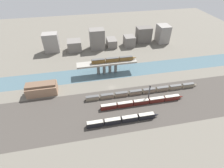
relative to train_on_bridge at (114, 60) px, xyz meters
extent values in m
plane|color=#666056|center=(-6.18, -21.72, -12.78)|extent=(400.00, 400.00, 0.00)
cube|color=#423D38|center=(-6.18, -45.72, -12.77)|extent=(280.00, 42.00, 0.01)
cube|color=#47606B|center=(-6.18, 0.00, -12.78)|extent=(320.00, 20.83, 0.01)
cube|color=gray|center=(-6.18, 0.00, -2.61)|extent=(52.26, 8.45, 1.61)
cylinder|color=slate|center=(-13.99, 0.00, -8.10)|extent=(2.58, 2.58, 9.36)
cylinder|color=slate|center=(-8.78, 0.00, -8.10)|extent=(2.58, 2.58, 9.36)
cylinder|color=slate|center=(-3.57, 0.00, -8.10)|extent=(2.58, 2.58, 9.36)
cylinder|color=slate|center=(1.63, 0.00, -8.10)|extent=(2.58, 2.58, 9.36)
cube|color=brown|center=(-13.58, 0.00, -0.16)|extent=(11.60, 2.82, 3.30)
cube|color=#4C4C4C|center=(-13.58, 0.00, 1.70)|extent=(11.13, 2.60, 0.40)
cube|color=brown|center=(-1.36, 0.00, -0.16)|extent=(11.60, 2.82, 3.30)
cube|color=#4C4C4C|center=(-1.36, 0.00, 1.70)|extent=(11.13, 2.60, 0.40)
cube|color=brown|center=(10.85, 0.00, -0.16)|extent=(11.60, 2.82, 3.30)
cube|color=#4C4C4C|center=(10.85, 0.00, 1.70)|extent=(11.13, 2.60, 0.40)
cone|color=brown|center=(18.68, 0.00, -0.32)|extent=(4.06, 2.54, 2.54)
cube|color=black|center=(-24.02, -57.73, -10.96)|extent=(10.50, 2.87, 3.63)
cube|color=#B7B2A3|center=(-24.02, -57.73, -8.95)|extent=(10.08, 2.64, 0.40)
cube|color=black|center=(-12.74, -57.73, -10.96)|extent=(10.50, 2.87, 3.63)
cube|color=#B7B2A3|center=(-12.74, -57.73, -8.95)|extent=(10.08, 2.64, 0.40)
cube|color=black|center=(-1.46, -57.73, -10.96)|extent=(10.50, 2.87, 3.63)
cube|color=#B7B2A3|center=(-1.46, -57.73, -8.95)|extent=(10.08, 2.64, 0.40)
cube|color=black|center=(9.81, -57.73, -10.96)|extent=(10.50, 2.87, 3.63)
cube|color=#B7B2A3|center=(9.81, -57.73, -8.95)|extent=(10.08, 2.64, 0.40)
cone|color=black|center=(16.90, -57.73, -11.14)|extent=(3.67, 2.58, 2.58)
cube|color=#5B1E19|center=(-12.87, -44.40, -11.07)|extent=(11.25, 2.62, 3.43)
cube|color=#B7B2A3|center=(-12.87, -44.40, -9.15)|extent=(10.80, 2.41, 0.40)
cube|color=#5B1E19|center=(-1.02, -44.40, -11.07)|extent=(11.25, 2.62, 3.43)
cube|color=#B7B2A3|center=(-1.02, -44.40, -9.15)|extent=(10.80, 2.41, 0.40)
cube|color=#5B1E19|center=(10.83, -44.40, -11.07)|extent=(11.25, 2.62, 3.43)
cube|color=#B7B2A3|center=(10.83, -44.40, -9.15)|extent=(10.80, 2.41, 0.40)
cube|color=#5B1E19|center=(22.68, -44.40, -11.07)|extent=(11.25, 2.62, 3.43)
cube|color=#B7B2A3|center=(22.68, -44.40, -9.15)|extent=(10.80, 2.41, 0.40)
cube|color=#5B1E19|center=(34.54, -44.40, -11.07)|extent=(11.25, 2.62, 3.43)
cube|color=#B7B2A3|center=(34.54, -44.40, -9.15)|extent=(10.80, 2.41, 0.40)
cone|color=#5B1E19|center=(42.13, -44.40, -11.24)|extent=(3.94, 2.35, 2.35)
cube|color=gray|center=(-22.99, -33.10, -11.26)|extent=(9.90, 2.63, 3.03)
cube|color=#4C4C4C|center=(-22.99, -33.10, -9.55)|extent=(9.51, 2.42, 0.40)
cube|color=gray|center=(-11.95, -33.10, -11.26)|extent=(9.90, 2.63, 3.03)
cube|color=#4C4C4C|center=(-11.95, -33.10, -9.55)|extent=(9.51, 2.42, 0.40)
cube|color=gray|center=(-0.90, -33.10, -11.26)|extent=(9.90, 2.63, 3.03)
cube|color=#4C4C4C|center=(-0.90, -33.10, -9.55)|extent=(9.51, 2.42, 0.40)
cube|color=gray|center=(10.14, -33.10, -11.26)|extent=(9.90, 2.63, 3.03)
cube|color=#4C4C4C|center=(10.14, -33.10, -9.55)|extent=(9.51, 2.42, 0.40)
cube|color=gray|center=(21.18, -33.10, -11.26)|extent=(9.90, 2.63, 3.03)
cube|color=#4C4C4C|center=(21.18, -33.10, -9.55)|extent=(9.51, 2.42, 0.40)
cube|color=gray|center=(32.23, -33.10, -11.26)|extent=(9.90, 2.63, 3.03)
cube|color=#4C4C4C|center=(32.23, -33.10, -9.55)|extent=(9.51, 2.42, 0.40)
cube|color=gray|center=(43.27, -33.10, -11.26)|extent=(9.90, 2.63, 3.03)
cube|color=#4C4C4C|center=(43.27, -33.10, -9.55)|extent=(9.51, 2.42, 0.40)
cube|color=gray|center=(54.32, -33.10, -11.26)|extent=(9.90, 2.63, 3.03)
cube|color=#4C4C4C|center=(54.32, -33.10, -9.55)|extent=(9.51, 2.42, 0.40)
cone|color=gray|center=(61.00, -33.10, -11.41)|extent=(3.47, 2.37, 2.37)
cube|color=#937056|center=(-59.89, -18.22, -8.93)|extent=(22.58, 10.31, 7.70)
cube|color=brown|center=(-59.89, -18.22, -4.23)|extent=(22.13, 7.22, 1.69)
cylinder|color=#4C4C51|center=(17.59, -40.93, -6.87)|extent=(0.87, 0.87, 11.82)
cube|color=black|center=(17.59, -40.93, -0.36)|extent=(1.00, 0.70, 1.20)
cube|color=gray|center=(-56.92, 52.12, -2.77)|extent=(15.34, 10.71, 20.01)
cube|color=slate|center=(-33.19, 49.66, -7.15)|extent=(14.42, 14.30, 11.27)
cube|color=slate|center=(-8.27, 49.68, -1.91)|extent=(15.71, 11.93, 21.74)
cube|color=slate|center=(8.06, 52.10, -8.46)|extent=(10.19, 15.41, 8.64)
cube|color=slate|center=(28.00, 49.18, -7.10)|extent=(11.42, 12.73, 11.37)
cube|color=#605B56|center=(47.05, 55.64, -3.92)|extent=(16.89, 11.04, 17.71)
cube|color=gray|center=(69.02, 51.82, -2.88)|extent=(12.71, 15.02, 19.80)
camera|label=1|loc=(-27.26, -129.07, 76.76)|focal=28.00mm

